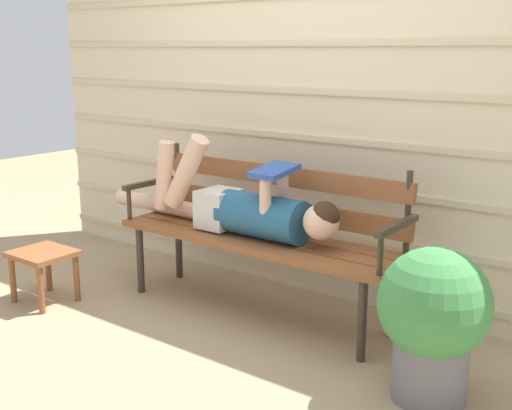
% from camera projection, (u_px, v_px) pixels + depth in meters
% --- Properties ---
extents(ground_plane, '(12.00, 12.00, 0.00)m').
position_uv_depth(ground_plane, '(244.00, 319.00, 3.64)').
color(ground_plane, tan).
extents(house_siding, '(4.34, 0.08, 2.19)m').
position_uv_depth(house_siding, '(308.00, 114.00, 3.87)').
color(house_siding, beige).
rests_on(house_siding, ground).
extents(park_bench, '(1.74, 0.45, 0.88)m').
position_uv_depth(park_bench, '(263.00, 226.00, 3.66)').
color(park_bench, brown).
rests_on(park_bench, ground).
extents(reclining_person, '(1.70, 0.26, 0.55)m').
position_uv_depth(reclining_person, '(241.00, 207.00, 3.65)').
color(reclining_person, '#23567A').
extents(footstool, '(0.34, 0.31, 0.31)m').
position_uv_depth(footstool, '(43.00, 262.00, 3.83)').
color(footstool, brown).
rests_on(footstool, ground).
extents(potted_plant, '(0.48, 0.48, 0.68)m').
position_uv_depth(potted_plant, '(433.00, 317.00, 2.72)').
color(potted_plant, slate).
rests_on(potted_plant, ground).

